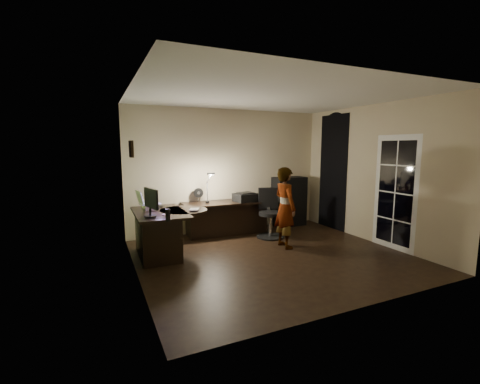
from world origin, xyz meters
name	(u,v)px	position (x,y,z in m)	size (l,w,h in m)	color
floor	(273,256)	(0.00, 0.00, -0.01)	(4.50, 4.00, 0.01)	black
ceiling	(275,96)	(0.00, 0.00, 2.71)	(4.50, 4.00, 0.01)	silver
wall_back	(228,171)	(0.00, 2.00, 1.35)	(4.50, 0.01, 2.70)	#C7B894
wall_front	(366,195)	(0.00, -2.00, 1.35)	(4.50, 0.01, 2.70)	#C7B894
wall_left	(134,185)	(-2.25, 0.00, 1.35)	(0.01, 4.00, 2.70)	#C7B894
wall_right	(373,174)	(2.25, 0.00, 1.35)	(0.01, 4.00, 2.70)	#C7B894
green_wall_overlay	(135,185)	(-2.24, 0.00, 1.35)	(0.00, 4.00, 2.70)	#49612C
arched_doorway	(333,172)	(2.24, 1.15, 1.30)	(0.01, 0.90, 2.60)	black
french_door	(395,193)	(2.24, -0.55, 1.05)	(0.02, 0.92, 2.10)	white
framed_picture	(131,149)	(-2.22, 0.45, 1.85)	(0.04, 0.30, 0.25)	black
desk_left	(160,234)	(-1.76, 0.84, 0.39)	(0.84, 1.36, 0.78)	black
desk_right	(228,218)	(-0.17, 1.63, 0.36)	(1.91, 0.67, 0.72)	black
cabinet	(289,201)	(1.48, 1.78, 0.58)	(0.78, 0.39, 1.17)	black
laptop_stand	(150,207)	(-1.90, 0.98, 0.85)	(0.24, 0.20, 0.10)	silver
laptop	(150,197)	(-1.90, 0.98, 1.02)	(0.35, 0.33, 0.24)	silver
monitor	(150,206)	(-1.98, 0.43, 0.96)	(0.10, 0.48, 0.32)	black
mouse	(164,215)	(-1.79, 0.36, 0.82)	(0.06, 0.10, 0.04)	silver
phone	(161,206)	(-1.66, 1.23, 0.80)	(0.07, 0.14, 0.01)	black
pen	(179,207)	(-1.38, 1.01, 0.80)	(0.01, 0.13, 0.01)	black
speaker	(168,215)	(-1.80, 0.00, 0.89)	(0.07, 0.07, 0.18)	black
notepad	(194,209)	(-1.19, 0.68, 0.81)	(0.16, 0.22, 0.01)	silver
desk_fan	(198,195)	(-0.76, 1.86, 0.86)	(0.20, 0.11, 0.31)	black
headphones	(259,198)	(0.58, 1.63, 0.75)	(0.21, 0.09, 0.10)	#0B1398
printer	(246,197)	(0.19, 1.51, 0.81)	(0.47, 0.37, 0.21)	black
desk_lamp	(207,187)	(-0.63, 1.64, 1.06)	(0.17, 0.33, 0.72)	black
office_chair	(271,213)	(0.54, 1.04, 0.51)	(0.57, 0.57, 1.02)	black
person	(285,208)	(0.47, 0.37, 0.76)	(0.54, 0.36, 1.51)	#D8A88C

